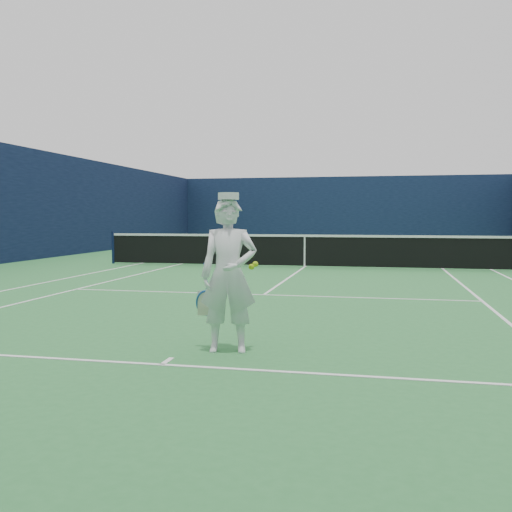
{
  "coord_description": "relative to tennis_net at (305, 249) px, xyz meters",
  "views": [
    {
      "loc": [
        2.22,
        -17.47,
        1.57
      ],
      "look_at": [
        0.53,
        -9.63,
        1.01
      ],
      "focal_mm": 40.0,
      "sensor_mm": 36.0,
      "label": 1
    }
  ],
  "objects": [
    {
      "name": "ground",
      "position": [
        0.0,
        0.0,
        -0.55
      ],
      "size": [
        80.0,
        80.0,
        0.0
      ],
      "primitive_type": "plane",
      "color": "#2C7538",
      "rests_on": "ground"
    },
    {
      "name": "windscreen_fence",
      "position": [
        0.0,
        0.0,
        1.45
      ],
      "size": [
        20.12,
        36.12,
        4.0
      ],
      "color": "#0F1B39",
      "rests_on": "ground"
    },
    {
      "name": "tennis_player",
      "position": [
        0.53,
        -11.13,
        0.34
      ],
      "size": [
        0.83,
        0.54,
        1.84
      ],
      "rotation": [
        0.0,
        0.0,
        0.19
      ],
      "color": "white",
      "rests_on": "ground"
    },
    {
      "name": "tennis_net",
      "position": [
        0.0,
        0.0,
        0.0
      ],
      "size": [
        12.88,
        0.09,
        1.07
      ],
      "color": "#141E4C",
      "rests_on": "ground"
    },
    {
      "name": "court_markings",
      "position": [
        0.0,
        0.0,
        -0.55
      ],
      "size": [
        11.03,
        23.83,
        0.01
      ],
      "color": "white",
      "rests_on": "ground"
    }
  ]
}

